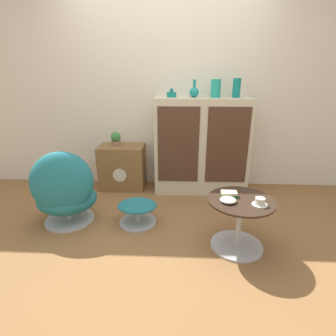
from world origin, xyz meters
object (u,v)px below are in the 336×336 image
object	(u,v)px
coffee_table	(239,221)
vase_leftmost	(172,94)
teacup	(260,202)
bowl	(228,200)
ottoman	(137,209)
potted_plant	(116,139)
sideboard	(201,146)
tv_console	(123,167)
vase_inner_right	(216,88)
vase_inner_left	(194,92)
vase_rightmost	(237,88)
egg_chair	(65,192)
book_stack	(229,194)

from	to	relation	value
coffee_table	vase_leftmost	world-z (taller)	vase_leftmost
teacup	bowl	world-z (taller)	teacup
ottoman	teacup	bearing A→B (deg)	-22.36
ottoman	potted_plant	xyz separation A→B (m)	(-0.41, 0.91, 0.52)
coffee_table	sideboard	bearing A→B (deg)	101.65
ottoman	vase_leftmost	xyz separation A→B (m)	(0.32, 0.88, 1.08)
ottoman	vase_leftmost	size ratio (longest dim) A/B	3.48
tv_console	vase_inner_right	world-z (taller)	vase_inner_right
vase_leftmost	bowl	size ratio (longest dim) A/B	0.85
coffee_table	vase_inner_left	world-z (taller)	vase_inner_left
coffee_table	vase_inner_left	xyz separation A→B (m)	(-0.37, 1.24, 1.00)
tv_console	vase_rightmost	distance (m)	1.75
coffee_table	teacup	bearing A→B (deg)	-34.50
sideboard	vase_inner_left	xyz separation A→B (m)	(-0.11, 0.00, 0.67)
ottoman	vase_leftmost	world-z (taller)	vase_leftmost
tv_console	ottoman	size ratio (longest dim) A/B	1.45
egg_chair	vase_leftmost	bearing A→B (deg)	41.77
ottoman	vase_inner_right	world-z (taller)	vase_inner_right
potted_plant	coffee_table	bearing A→B (deg)	-42.94
coffee_table	ottoman	bearing A→B (deg)	159.48
tv_console	vase_leftmost	bearing A→B (deg)	-2.10
teacup	bowl	bearing A→B (deg)	170.44
vase_rightmost	teacup	xyz separation A→B (m)	(-0.00, -1.33, -0.82)
coffee_table	vase_rightmost	size ratio (longest dim) A/B	2.59
potted_plant	bowl	size ratio (longest dim) A/B	1.33
tv_console	teacup	size ratio (longest dim) A/B	4.67
vase_inner_left	potted_plant	bearing A→B (deg)	178.59
potted_plant	teacup	world-z (taller)	potted_plant
sideboard	potted_plant	bearing A→B (deg)	178.53
tv_console	potted_plant	distance (m)	0.39
sideboard	vase_inner_left	bearing A→B (deg)	178.02
egg_chair	vase_inner_left	size ratio (longest dim) A/B	3.94
vase_rightmost	book_stack	distance (m)	1.45
sideboard	coffee_table	world-z (taller)	sideboard
tv_console	book_stack	bearing A→B (deg)	-44.91
coffee_table	egg_chair	bearing A→B (deg)	169.31
vase_inner_left	egg_chair	bearing A→B (deg)	-144.68
potted_plant	book_stack	distance (m)	1.76
vase_inner_left	coffee_table	bearing A→B (deg)	-73.52
sideboard	vase_inner_left	distance (m)	0.68
tv_console	vase_inner_left	distance (m)	1.35
egg_chair	vase_inner_left	distance (m)	1.84
sideboard	vase_leftmost	distance (m)	0.74
vase_inner_left	teacup	distance (m)	1.62
sideboard	vase_inner_right	world-z (taller)	vase_inner_right
tv_console	coffee_table	xyz separation A→B (m)	(1.29, -1.27, -0.03)
vase_leftmost	book_stack	bearing A→B (deg)	-65.08
teacup	bowl	size ratio (longest dim) A/B	0.92
vase_inner_right	vase_leftmost	bearing A→B (deg)	180.00
vase_leftmost	teacup	distance (m)	1.71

